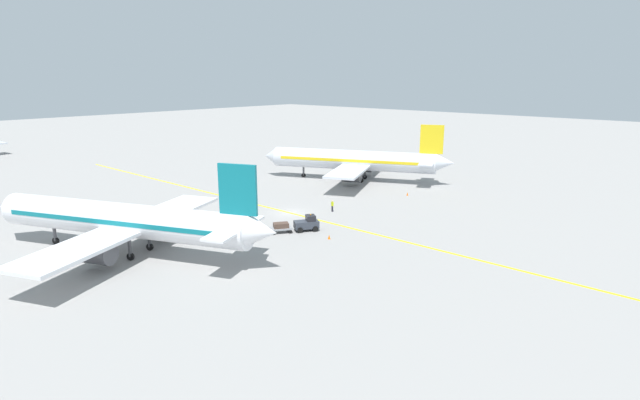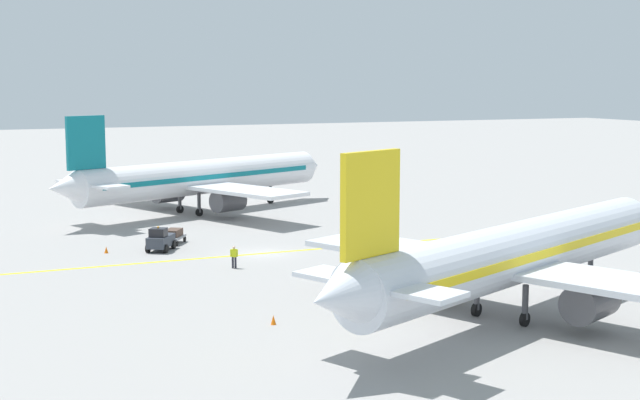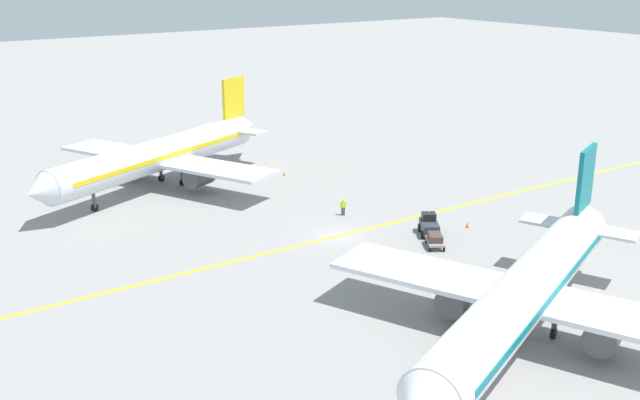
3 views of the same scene
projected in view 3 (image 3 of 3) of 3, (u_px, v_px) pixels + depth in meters
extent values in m
plane|color=gray|center=(337.00, 236.00, 69.43)|extent=(400.00, 400.00, 0.00)
cube|color=yellow|center=(337.00, 236.00, 69.43)|extent=(0.47, 120.00, 0.01)
cylinder|color=white|center=(525.00, 292.00, 48.76)|extent=(15.18, 28.97, 3.60)
cone|color=white|center=(588.00, 218.00, 61.93)|extent=(4.00, 3.97, 3.06)
cube|color=#0F727F|center=(525.00, 290.00, 48.71)|extent=(14.03, 26.24, 0.50)
cube|color=white|center=(529.00, 297.00, 49.78)|extent=(27.77, 15.86, 0.36)
cylinder|color=#4C4C51|center=(605.00, 333.00, 47.62)|extent=(3.29, 3.81, 2.20)
cylinder|color=#4C4C51|center=(457.00, 297.00, 52.71)|extent=(3.29, 3.81, 2.20)
cube|color=#0F727F|center=(586.00, 179.00, 58.70)|extent=(1.91, 3.82, 5.00)
cube|color=white|center=(579.00, 227.00, 59.49)|extent=(9.21, 5.77, 0.24)
cylinder|color=#4C4C51|center=(468.00, 393.00, 41.77)|extent=(0.36, 0.36, 2.00)
cylinder|color=#4C4C51|center=(555.00, 320.00, 50.29)|extent=(0.36, 0.36, 2.00)
cylinder|color=black|center=(553.00, 333.00, 50.59)|extent=(0.57, 0.85, 0.80)
cylinder|color=#4C4C51|center=(509.00, 308.00, 51.92)|extent=(0.36, 0.36, 2.00)
cylinder|color=black|center=(507.00, 321.00, 52.22)|extent=(0.57, 0.85, 0.80)
cylinder|color=silver|center=(158.00, 155.00, 82.98)|extent=(15.70, 28.80, 3.60)
cone|color=silver|center=(37.00, 192.00, 69.78)|extent=(4.11, 3.60, 3.42)
cone|color=silver|center=(246.00, 126.00, 96.32)|extent=(4.03, 4.00, 3.06)
cube|color=yellow|center=(158.00, 154.00, 82.93)|extent=(14.50, 26.08, 0.50)
cube|color=silver|center=(164.00, 159.00, 84.01)|extent=(27.64, 16.33, 0.36)
cylinder|color=#4C4C51|center=(199.00, 176.00, 81.93)|extent=(3.33, 3.82, 2.20)
cylinder|color=#4C4C51|center=(133.00, 164.00, 86.86)|extent=(3.33, 3.82, 2.20)
cube|color=yellow|center=(233.00, 98.00, 93.06)|extent=(1.98, 3.79, 5.00)
cube|color=silver|center=(232.00, 129.00, 93.85)|extent=(9.19, 5.91, 0.24)
cylinder|color=#4C4C51|center=(94.00, 198.00, 75.89)|extent=(0.36, 0.36, 2.00)
cylinder|color=black|center=(95.00, 208.00, 76.20)|extent=(0.59, 0.84, 0.80)
cylinder|color=#4C4C51|center=(182.00, 174.00, 84.55)|extent=(0.36, 0.36, 2.00)
cylinder|color=black|center=(182.00, 182.00, 84.86)|extent=(0.59, 0.84, 0.80)
cylinder|color=#4C4C51|center=(161.00, 170.00, 86.13)|extent=(0.36, 0.36, 2.00)
cylinder|color=black|center=(161.00, 178.00, 86.44)|extent=(0.59, 0.84, 0.80)
cube|color=#333842|center=(429.00, 226.00, 69.61)|extent=(3.33, 2.89, 0.90)
cube|color=black|center=(429.00, 216.00, 69.88)|extent=(1.62, 1.67, 0.70)
sphere|color=orange|center=(429.00, 212.00, 69.75)|extent=(0.16, 0.16, 0.16)
cylinder|color=black|center=(419.00, 228.00, 70.66)|extent=(0.72, 0.59, 0.70)
cylinder|color=black|center=(435.00, 227.00, 70.69)|extent=(0.72, 0.59, 0.70)
cylinder|color=black|center=(423.00, 235.00, 68.80)|extent=(0.72, 0.59, 0.70)
cylinder|color=black|center=(439.00, 235.00, 68.83)|extent=(0.72, 0.59, 0.70)
cube|color=gray|center=(435.00, 241.00, 66.64)|extent=(2.94, 2.59, 0.20)
cube|color=#4C382D|center=(435.00, 237.00, 66.52)|extent=(2.14, 1.93, 0.60)
cylinder|color=black|center=(426.00, 241.00, 67.71)|extent=(0.45, 0.36, 0.44)
cylinder|color=black|center=(440.00, 241.00, 67.74)|extent=(0.45, 0.36, 0.44)
cylinder|color=black|center=(430.00, 249.00, 65.73)|extent=(0.45, 0.36, 0.44)
cylinder|color=black|center=(444.00, 249.00, 65.76)|extent=(0.45, 0.36, 0.44)
cylinder|color=#23232D|center=(342.00, 211.00, 74.96)|extent=(0.16, 0.16, 0.85)
cylinder|color=#23232D|center=(344.00, 211.00, 75.00)|extent=(0.16, 0.16, 0.85)
cube|color=#CCD819|center=(343.00, 204.00, 74.76)|extent=(0.34, 0.42, 0.60)
cylinder|color=#CCD819|center=(341.00, 205.00, 74.71)|extent=(0.10, 0.10, 0.55)
cylinder|color=#CCD819|center=(345.00, 204.00, 74.81)|extent=(0.10, 0.10, 0.55)
sphere|color=beige|center=(343.00, 200.00, 74.63)|extent=(0.22, 0.22, 0.22)
cone|color=orange|center=(467.00, 225.00, 71.57)|extent=(0.32, 0.32, 0.55)
cone|color=orange|center=(284.00, 174.00, 88.75)|extent=(0.32, 0.32, 0.55)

